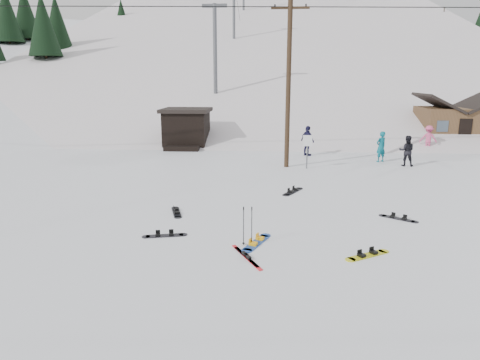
# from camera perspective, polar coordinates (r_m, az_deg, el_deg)

# --- Properties ---
(ground) EXTENTS (200.00, 200.00, 0.00)m
(ground) POSITION_cam_1_polar(r_m,az_deg,el_deg) (10.89, -2.10, -13.00)
(ground) COLOR white
(ground) RESTS_ON ground
(ski_slope) EXTENTS (60.00, 85.24, 65.97)m
(ski_slope) POSITION_cam_1_polar(r_m,az_deg,el_deg) (66.86, 3.04, -1.22)
(ski_slope) COLOR white
(ski_slope) RESTS_ON ground
(ridge_left) EXTENTS (47.54, 95.03, 58.38)m
(ridge_left) POSITION_cam_1_polar(r_m,az_deg,el_deg) (70.39, -27.84, -1.20)
(ridge_left) COLOR white
(ridge_left) RESTS_ON ground
(treeline_crest) EXTENTS (50.00, 6.00, 10.00)m
(treeline_crest) POSITION_cam_1_polar(r_m,az_deg,el_deg) (95.82, 3.51, 10.46)
(treeline_crest) COLOR black
(treeline_crest) RESTS_ON ski_slope
(utility_pole) EXTENTS (2.00, 0.26, 9.00)m
(utility_pole) POSITION_cam_1_polar(r_m,az_deg,el_deg) (23.71, 6.48, 12.92)
(utility_pole) COLOR #3A2819
(utility_pole) RESTS_ON ground
(trail_sign) EXTENTS (0.50, 0.09, 1.85)m
(trail_sign) POSITION_cam_1_polar(r_m,az_deg,el_deg) (23.63, 8.98, 4.55)
(trail_sign) COLOR #595B60
(trail_sign) RESTS_ON ground
(lift_hut) EXTENTS (3.40, 4.10, 2.75)m
(lift_hut) POSITION_cam_1_polar(r_m,az_deg,el_deg) (31.43, -7.14, 6.94)
(lift_hut) COLOR black
(lift_hut) RESTS_ON ground
(lift_tower_near) EXTENTS (2.20, 0.36, 8.00)m
(lift_tower_near) POSITION_cam_1_polar(r_m,az_deg,el_deg) (40.13, -3.35, 17.68)
(lift_tower_near) COLOR #595B60
(lift_tower_near) RESTS_ON ski_slope
(lift_tower_mid) EXTENTS (2.20, 0.36, 8.00)m
(lift_tower_mid) POSITION_cam_1_polar(r_m,az_deg,el_deg) (60.66, -0.82, 22.41)
(lift_tower_mid) COLOR #595B60
(lift_tower_mid) RESTS_ON ski_slope
(cabin) EXTENTS (5.39, 4.40, 3.77)m
(cabin) POSITION_cam_1_polar(r_m,az_deg,el_deg) (36.61, 26.62, 6.72)
(cabin) COLOR brown
(cabin) RESTS_ON ground
(hero_snowboard) EXTENTS (0.84, 1.58, 0.12)m
(hero_snowboard) POSITION_cam_1_polar(r_m,az_deg,el_deg) (13.02, 2.22, -8.29)
(hero_snowboard) COLOR #1B4AB0
(hero_snowboard) RESTS_ON ground
(hero_skis) EXTENTS (0.96, 1.70, 0.10)m
(hero_skis) POSITION_cam_1_polar(r_m,az_deg,el_deg) (12.04, 0.86, -10.16)
(hero_skis) COLOR red
(hero_skis) RESTS_ON ground
(ski_poles) EXTENTS (0.33, 0.09, 1.19)m
(ski_poles) POSITION_cam_1_polar(r_m,az_deg,el_deg) (12.67, 1.02, -6.11)
(ski_poles) COLOR black
(ski_poles) RESTS_ON ground
(board_scatter_a) EXTENTS (1.39, 0.53, 0.10)m
(board_scatter_a) POSITION_cam_1_polar(r_m,az_deg,el_deg) (13.78, -10.01, -7.27)
(board_scatter_a) COLOR black
(board_scatter_a) RESTS_ON ground
(board_scatter_b) EXTENTS (0.63, 1.41, 0.10)m
(board_scatter_b) POSITION_cam_1_polar(r_m,az_deg,el_deg) (16.02, -8.46, -4.24)
(board_scatter_b) COLOR black
(board_scatter_b) RESTS_ON ground
(board_scatter_d) EXTENTS (1.19, 0.91, 0.10)m
(board_scatter_d) POSITION_cam_1_polar(r_m,az_deg,el_deg) (16.17, 20.35, -4.80)
(board_scatter_d) COLOR black
(board_scatter_d) RESTS_ON ground
(board_scatter_e) EXTENTS (1.34, 0.95, 0.11)m
(board_scatter_e) POSITION_cam_1_polar(r_m,az_deg,el_deg) (12.65, 16.63, -9.55)
(board_scatter_e) COLOR yellow
(board_scatter_e) RESTS_ON ground
(board_scatter_f) EXTENTS (0.95, 1.50, 0.12)m
(board_scatter_f) POSITION_cam_1_polar(r_m,az_deg,el_deg) (18.84, 7.06, -1.50)
(board_scatter_f) COLOR black
(board_scatter_f) RESTS_ON ground
(skier_teal) EXTENTS (0.79, 0.71, 1.82)m
(skier_teal) POSITION_cam_1_polar(r_m,az_deg,el_deg) (26.70, 18.28, 4.24)
(skier_teal) COLOR #0B6171
(skier_teal) RESTS_ON ground
(skier_dark) EXTENTS (0.97, 0.83, 1.73)m
(skier_dark) POSITION_cam_1_polar(r_m,az_deg,el_deg) (25.91, 21.34, 3.65)
(skier_dark) COLOR black
(skier_dark) RESTS_ON ground
(skier_pink) EXTENTS (1.23, 0.88, 1.72)m
(skier_pink) POSITION_cam_1_polar(r_m,az_deg,el_deg) (32.06, 23.82, 5.12)
(skier_pink) COLOR #D84C7E
(skier_pink) RESTS_ON ground
(skier_navy) EXTENTS (1.06, 1.17, 1.92)m
(skier_navy) POSITION_cam_1_polar(r_m,az_deg,el_deg) (27.73, 9.00, 5.18)
(skier_navy) COLOR #1A183C
(skier_navy) RESTS_ON ground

